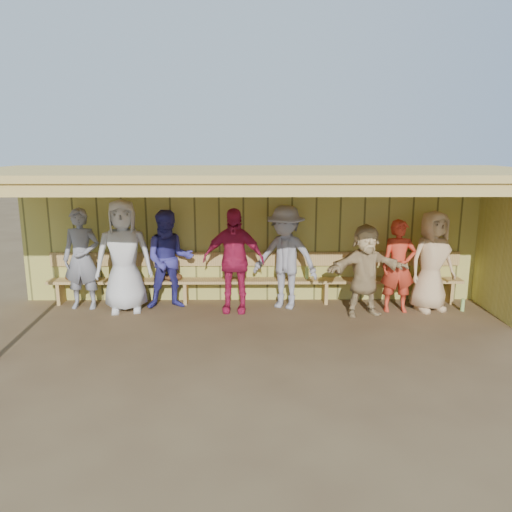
% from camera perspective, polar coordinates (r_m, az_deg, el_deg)
% --- Properties ---
extents(ground, '(90.00, 90.00, 0.00)m').
position_cam_1_polar(ground, '(8.31, 0.02, -7.62)').
color(ground, brown).
rests_on(ground, ground).
extents(player_a, '(0.68, 0.46, 1.80)m').
position_cam_1_polar(player_a, '(9.33, -19.29, -0.31)').
color(player_a, gray).
rests_on(player_a, ground).
extents(player_b, '(1.06, 0.80, 1.97)m').
position_cam_1_polar(player_b, '(8.94, -14.88, 0.00)').
color(player_b, silver).
rests_on(player_b, ground).
extents(player_c, '(0.96, 0.81, 1.77)m').
position_cam_1_polar(player_c, '(8.95, -9.88, -0.42)').
color(player_c, '#373490').
rests_on(player_c, ground).
extents(player_d, '(1.11, 0.55, 1.83)m').
position_cam_1_polar(player_d, '(8.64, -2.59, -0.51)').
color(player_d, '#B81D47').
rests_on(player_d, ground).
extents(player_e, '(1.36, 1.10, 1.84)m').
position_cam_1_polar(player_e, '(8.84, 3.38, -0.16)').
color(player_e, gray).
rests_on(player_e, ground).
extents(player_f, '(1.53, 0.75, 1.58)m').
position_cam_1_polar(player_f, '(8.67, 12.36, -1.59)').
color(player_f, tan).
rests_on(player_f, ground).
extents(player_g, '(0.61, 0.42, 1.62)m').
position_cam_1_polar(player_g, '(8.99, 15.95, -1.13)').
color(player_g, red).
rests_on(player_g, ground).
extents(player_h, '(1.00, 0.81, 1.77)m').
position_cam_1_polar(player_h, '(9.22, 19.46, -0.56)').
color(player_h, tan).
rests_on(player_h, ground).
extents(dugout_structure, '(8.80, 3.20, 2.50)m').
position_cam_1_polar(dugout_structure, '(8.58, 2.59, 4.70)').
color(dugout_structure, '#BBB350').
rests_on(dugout_structure, ground).
extents(bench, '(7.60, 0.34, 0.93)m').
position_cam_1_polar(bench, '(9.21, -0.04, -2.13)').
color(bench, tan).
rests_on(bench, ground).
extents(dugout_equipment, '(7.16, 0.62, 0.80)m').
position_cam_1_polar(dugout_equipment, '(9.16, -7.26, -2.57)').
color(dugout_equipment, orange).
rests_on(dugout_equipment, ground).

